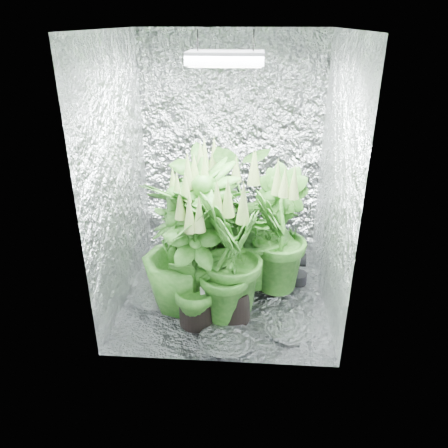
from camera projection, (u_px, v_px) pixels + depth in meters
The scene contains 14 objects.
ground at pixel (225, 293), 3.62m from camera, with size 1.60×1.60×0.00m, color silver.
walls at pixel (225, 179), 3.19m from camera, with size 1.62×1.62×2.00m.
ceiling at pixel (226, 29), 2.77m from camera, with size 1.60×1.60×0.01m, color silver.
grow_lamp at pixel (226, 58), 2.84m from camera, with size 0.50×0.30×0.22m.
plant_a at pixel (208, 229), 3.63m from camera, with size 0.86×0.86×1.00m.
plant_b at pixel (202, 207), 3.94m from camera, with size 0.73×0.73×1.15m.
plant_c at pixel (276, 233), 3.49m from camera, with size 0.74×0.74×1.09m.
plant_d at pixel (180, 248), 3.23m from camera, with size 0.79×0.79×1.12m.
plant_e at pixel (246, 225), 3.54m from camera, with size 1.15×1.15×1.14m.
plant_f at pixel (195, 266), 3.06m from camera, with size 0.69×0.69×1.05m.
plant_g at pixel (230, 260), 3.10m from camera, with size 0.63×0.63×1.11m.
plant_h at pixel (204, 233), 3.38m from camera, with size 0.87×0.87×1.19m.
circulation_fan at pixel (294, 265), 3.69m from camera, with size 0.17×0.36×0.41m.
plant_label at pixel (203, 291), 3.11m from camera, with size 0.04×0.01×0.07m, color white.
Camera 1 is at (0.20, -3.02, 2.06)m, focal length 35.00 mm.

